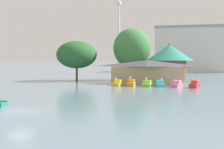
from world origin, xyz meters
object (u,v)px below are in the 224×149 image
(pedal_boat_orange, at_px, (131,83))
(pedal_boat_red, at_px, (195,85))
(pedal_boat_pink, at_px, (177,84))
(shoreline_tree_tall_left, at_px, (77,55))
(pedal_boat_cyan, at_px, (160,84))
(distant_broadcast_tower, at_px, (119,14))
(boathouse, at_px, (148,71))
(pedal_boat_yellow, at_px, (118,83))
(green_roof_pavilion, at_px, (169,59))
(shoreline_tree_mid, at_px, (132,48))
(background_building_block, at_px, (190,49))
(pedal_boat_lime, at_px, (147,84))

(pedal_boat_orange, relative_size, pedal_boat_red, 0.91)
(pedal_boat_pink, relative_size, shoreline_tree_tall_left, 0.34)
(pedal_boat_cyan, height_order, distant_broadcast_tower, distant_broadcast_tower)
(pedal_boat_red, xyz_separation_m, distant_broadcast_tower, (-85.69, 356.85, 67.74))
(distant_broadcast_tower, bearing_deg, boathouse, -77.67)
(pedal_boat_pink, relative_size, boathouse, 0.21)
(pedal_boat_yellow, bearing_deg, shoreline_tree_tall_left, -118.79)
(pedal_boat_red, height_order, shoreline_tree_tall_left, shoreline_tree_tall_left)
(pedal_boat_pink, xyz_separation_m, boathouse, (-6.03, 5.76, 2.13))
(green_roof_pavilion, bearing_deg, shoreline_tree_tall_left, -161.79)
(pedal_boat_yellow, bearing_deg, pedal_boat_red, 97.28)
(pedal_boat_orange, distance_m, shoreline_tree_mid, 18.11)
(pedal_boat_cyan, distance_m, green_roof_pavilion, 18.75)
(boathouse, distance_m, shoreline_tree_mid, 12.40)
(pedal_boat_orange, xyz_separation_m, pedal_boat_pink, (8.53, 0.54, -0.08))
(pedal_boat_orange, xyz_separation_m, pedal_boat_red, (11.66, -0.45, -0.00))
(pedal_boat_yellow, xyz_separation_m, pedal_boat_cyan, (8.21, -0.23, 0.00))
(green_roof_pavilion, distance_m, shoreline_tree_tall_left, 22.75)
(boathouse, xyz_separation_m, green_roof_pavilion, (4.06, 12.48, 2.52))
(pedal_boat_yellow, xyz_separation_m, green_roof_pavilion, (9.31, 17.90, 4.65))
(pedal_boat_cyan, xyz_separation_m, background_building_block, (7.99, 71.63, 8.78))
(pedal_boat_lime, distance_m, shoreline_tree_mid, 18.64)
(pedal_boat_cyan, xyz_separation_m, pedal_boat_pink, (3.08, -0.11, 0.00))
(pedal_boat_lime, relative_size, shoreline_tree_mid, 0.21)
(pedal_boat_pink, xyz_separation_m, background_building_block, (4.91, 71.73, 8.78))
(green_roof_pavilion, height_order, distant_broadcast_tower, distant_broadcast_tower)
(pedal_boat_orange, relative_size, pedal_boat_lime, 0.92)
(pedal_boat_cyan, relative_size, shoreline_tree_mid, 0.24)
(shoreline_tree_tall_left, relative_size, background_building_block, 0.34)
(pedal_boat_yellow, xyz_separation_m, distant_broadcast_tower, (-71.28, 355.52, 67.82))
(pedal_boat_yellow, relative_size, shoreline_tree_mid, 0.23)
(pedal_boat_pink, distance_m, shoreline_tree_tall_left, 26.69)
(pedal_boat_yellow, bearing_deg, pedal_boat_cyan, 100.95)
(pedal_boat_yellow, distance_m, pedal_boat_pink, 11.29)
(pedal_boat_pink, distance_m, pedal_boat_red, 3.28)
(background_building_block, bearing_deg, boathouse, -99.42)
(pedal_boat_pink, bearing_deg, pedal_boat_lime, -66.21)
(pedal_boat_orange, xyz_separation_m, shoreline_tree_tall_left, (-15.03, 11.68, 5.68))
(pedal_boat_yellow, relative_size, distant_broadcast_tower, 0.02)
(pedal_boat_orange, height_order, green_roof_pavilion, green_roof_pavilion)
(pedal_boat_red, distance_m, shoreline_tree_tall_left, 29.86)
(pedal_boat_yellow, relative_size, pedal_boat_lime, 1.12)
(pedal_boat_yellow, height_order, shoreline_tree_tall_left, shoreline_tree_tall_left)
(pedal_boat_orange, relative_size, green_roof_pavilion, 0.21)
(pedal_boat_lime, xyz_separation_m, distant_broadcast_tower, (-77.04, 356.25, 67.80))
(distant_broadcast_tower, bearing_deg, pedal_boat_lime, -77.80)
(pedal_boat_orange, relative_size, boathouse, 0.15)
(pedal_boat_yellow, height_order, pedal_boat_red, pedal_boat_red)
(shoreline_tree_mid, bearing_deg, pedal_boat_cyan, -63.42)
(shoreline_tree_tall_left, bearing_deg, pedal_boat_cyan, -28.30)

